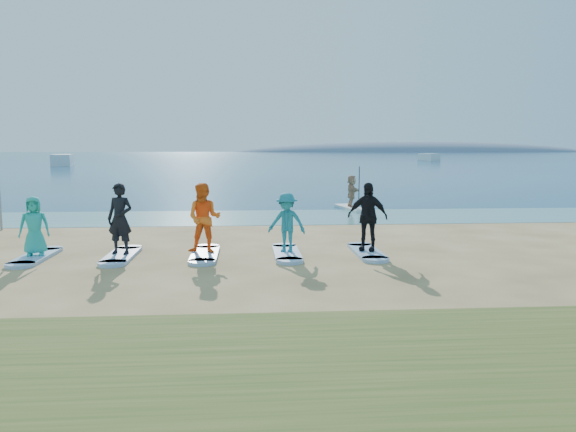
{
  "coord_description": "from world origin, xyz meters",
  "views": [
    {
      "loc": [
        -0.95,
        -12.62,
        2.92
      ],
      "look_at": [
        0.15,
        2.0,
        1.1
      ],
      "focal_mm": 35.0,
      "sensor_mm": 36.0,
      "label": 1
    }
  ],
  "objects": [
    {
      "name": "ground",
      "position": [
        0.0,
        0.0,
        0.0
      ],
      "size": [
        600.0,
        600.0,
        0.0
      ],
      "primitive_type": "plane",
      "color": "tan",
      "rests_on": "ground"
    },
    {
      "name": "shallow_water",
      "position": [
        0.0,
        10.5,
        0.01
      ],
      "size": [
        600.0,
        600.0,
        0.0
      ],
      "primitive_type": "plane",
      "color": "teal",
      "rests_on": "ground"
    },
    {
      "name": "ocean",
      "position": [
        0.0,
        160.0,
        0.01
      ],
      "size": [
        600.0,
        600.0,
        0.0
      ],
      "primitive_type": "plane",
      "color": "navy",
      "rests_on": "ground"
    },
    {
      "name": "island_ridge",
      "position": [
        95.0,
        300.0,
        0.0
      ],
      "size": [
        220.0,
        56.0,
        18.0
      ],
      "primitive_type": "ellipsoid",
      "color": "slate",
      "rests_on": "ground"
    },
    {
      "name": "paddleboard",
      "position": [
        3.97,
        13.19,
        0.06
      ],
      "size": [
        1.22,
        3.08,
        0.12
      ],
      "primitive_type": "cube",
      "rotation": [
        0.0,
        0.0,
        0.18
      ],
      "color": "silver",
      "rests_on": "ground"
    },
    {
      "name": "paddleboarder",
      "position": [
        3.97,
        13.19,
        0.86
      ],
      "size": [
        0.51,
        1.39,
        1.48
      ],
      "primitive_type": "imported",
      "rotation": [
        0.0,
        0.0,
        1.62
      ],
      "color": "tan",
      "rests_on": "paddleboard"
    },
    {
      "name": "boat_offshore_a",
      "position": [
        -29.27,
        77.08,
        0.0
      ],
      "size": [
        4.5,
        8.9,
        1.73
      ],
      "primitive_type": "cube",
      "rotation": [
        0.0,
        0.0,
        0.22
      ],
      "color": "silver",
      "rests_on": "ground"
    },
    {
      "name": "boat_offshore_b",
      "position": [
        37.55,
        103.65,
        0.0
      ],
      "size": [
        2.99,
        6.62,
        1.49
      ],
      "primitive_type": "cube",
      "rotation": [
        0.0,
        0.0,
        0.14
      ],
      "color": "silver",
      "rests_on": "ground"
    },
    {
      "name": "surfboard_0",
      "position": [
        -6.47,
        2.32,
        0.04
      ],
      "size": [
        0.7,
        2.2,
        0.09
      ],
      "primitive_type": "cube",
      "color": "#8DAFDA",
      "rests_on": "ground"
    },
    {
      "name": "student_0",
      "position": [
        -6.47,
        2.32,
        0.86
      ],
      "size": [
        0.84,
        0.63,
        1.55
      ],
      "primitive_type": "imported",
      "rotation": [
        0.0,
        0.0,
        0.2
      ],
      "color": "teal",
      "rests_on": "surfboard_0"
    },
    {
      "name": "surfboard_1",
      "position": [
        -4.27,
        2.32,
        0.04
      ],
      "size": [
        0.7,
        2.2,
        0.09
      ],
      "primitive_type": "cube",
      "color": "#8DAFDA",
      "rests_on": "ground"
    },
    {
      "name": "student_1",
      "position": [
        -4.27,
        2.32,
        1.03
      ],
      "size": [
        0.78,
        0.62,
        1.88
      ],
      "primitive_type": "imported",
      "rotation": [
        0.0,
        0.0,
        -0.29
      ],
      "color": "black",
      "rests_on": "surfboard_1"
    },
    {
      "name": "surfboard_2",
      "position": [
        -2.07,
        2.32,
        0.04
      ],
      "size": [
        0.7,
        2.2,
        0.09
      ],
      "primitive_type": "cube",
      "color": "#8DAFDA",
      "rests_on": "ground"
    },
    {
      "name": "student_2",
      "position": [
        -2.07,
        2.32,
        1.02
      ],
      "size": [
        1.01,
        0.85,
        1.87
      ],
      "primitive_type": "imported",
      "rotation": [
        0.0,
        0.0,
        -0.17
      ],
      "color": "orange",
      "rests_on": "surfboard_2"
    },
    {
      "name": "surfboard_3",
      "position": [
        0.14,
        2.32,
        0.04
      ],
      "size": [
        0.7,
        2.2,
        0.09
      ],
      "primitive_type": "cube",
      "color": "#8DAFDA",
      "rests_on": "ground"
    },
    {
      "name": "student_3",
      "position": [
        0.14,
        2.32,
        0.89
      ],
      "size": [
        1.17,
        0.91,
        1.59
      ],
      "primitive_type": "imported",
      "rotation": [
        0.0,
        0.0,
        -0.36
      ],
      "color": "teal",
      "rests_on": "surfboard_3"
    },
    {
      "name": "surfboard_4",
      "position": [
        2.34,
        2.32,
        0.04
      ],
      "size": [
        0.7,
        2.2,
        0.09
      ],
      "primitive_type": "cube",
      "color": "#8DAFDA",
      "rests_on": "ground"
    },
    {
      "name": "student_4",
      "position": [
        2.34,
        2.32,
        1.02
      ],
      "size": [
        1.18,
        0.86,
        1.86
      ],
      "primitive_type": "imported",
      "rotation": [
        0.0,
        0.0,
        -0.42
      ],
      "color": "black",
      "rests_on": "surfboard_4"
    }
  ]
}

